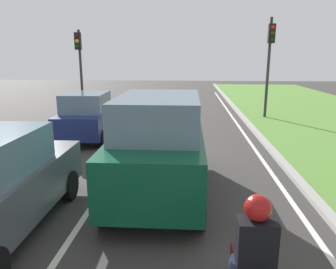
{
  "coord_description": "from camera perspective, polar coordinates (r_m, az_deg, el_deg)",
  "views": [
    {
      "loc": [
        1.33,
        1.51,
        3.09
      ],
      "look_at": [
        0.82,
        9.21,
        1.2
      ],
      "focal_mm": 34.19,
      "sensor_mm": 36.0,
      "label": 1
    }
  ],
  "objects": [
    {
      "name": "curb_right",
      "position": [
        13.15,
        15.87,
        -0.11
      ],
      "size": [
        0.24,
        48.0,
        0.12
      ],
      "primitive_type": "cube",
      "color": "#9E9B93",
      "rests_on": "ground"
    },
    {
      "name": "lane_line_center",
      "position": [
        13.03,
        -5.26,
        -0.02
      ],
      "size": [
        0.12,
        32.0,
        0.01
      ],
      "primitive_type": "cube",
      "color": "silver",
      "rests_on": "ground"
    },
    {
      "name": "rider_person",
      "position": [
        3.63,
        15.28,
        -18.34
      ],
      "size": [
        0.5,
        0.4,
        1.16
      ],
      "rotation": [
        0.0,
        0.0,
        0.01
      ],
      "color": "black",
      "rests_on": "ground"
    },
    {
      "name": "traffic_light_near_right",
      "position": [
        16.9,
        17.7,
        13.83
      ],
      "size": [
        0.32,
        0.5,
        4.94
      ],
      "color": "#2D2D2D",
      "rests_on": "ground"
    },
    {
      "name": "ground_plane",
      "position": [
        12.94,
        -2.19,
        -0.08
      ],
      "size": [
        60.0,
        60.0,
        0.0
      ],
      "primitive_type": "plane",
      "color": "#383533"
    },
    {
      "name": "lane_line_right_edge",
      "position": [
        13.07,
        13.71,
        -0.32
      ],
      "size": [
        0.12,
        32.0,
        0.01
      ],
      "primitive_type": "cube",
      "color": "silver",
      "rests_on": "ground"
    },
    {
      "name": "car_hatchback_far",
      "position": [
        12.57,
        -14.05,
        3.22
      ],
      "size": [
        1.84,
        3.76,
        1.78
      ],
      "rotation": [
        0.0,
        0.0,
        0.04
      ],
      "color": "navy",
      "rests_on": "ground"
    },
    {
      "name": "traffic_light_overhead_left",
      "position": [
        18.58,
        -15.53,
        13.27
      ],
      "size": [
        0.32,
        0.5,
        4.5
      ],
      "color": "#2D2D2D",
      "rests_on": "ground"
    },
    {
      "name": "car_suv_ahead",
      "position": [
        7.14,
        -1.57,
        -1.89
      ],
      "size": [
        1.99,
        4.51,
        2.28
      ],
      "rotation": [
        0.0,
        0.0,
        -0.0
      ],
      "color": "#0C472D",
      "rests_on": "ground"
    }
  ]
}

